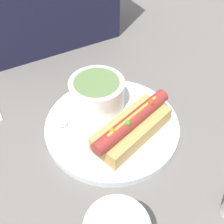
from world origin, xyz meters
The scene contains 5 objects.
ground_plane centered at (0.00, 0.00, 0.00)m, with size 4.00×4.00×0.00m, color slate.
dinner_plate centered at (0.00, 0.00, 0.01)m, with size 0.27×0.27×0.02m.
hot_dog centered at (0.02, -0.05, 0.04)m, with size 0.18×0.11×0.06m.
soup_bowl centered at (0.00, 0.06, 0.05)m, with size 0.11×0.11×0.06m.
spoon centered at (-0.09, 0.03, 0.02)m, with size 0.03×0.18×0.01m.
Camera 1 is at (-0.17, -0.30, 0.41)m, focal length 42.00 mm.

